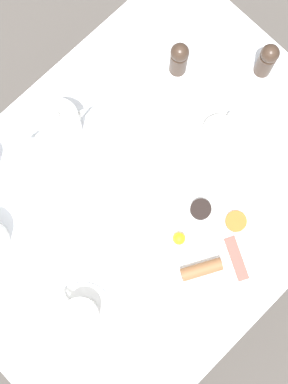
{
  "coord_description": "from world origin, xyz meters",
  "views": [
    {
      "loc": [
        -0.18,
        0.18,
        2.0
      ],
      "look_at": [
        0.0,
        0.0,
        0.73
      ],
      "focal_mm": 50.0,
      "sensor_mm": 36.0,
      "label": 1
    }
  ],
  "objects_px": {
    "breakfast_plate": "(209,241)",
    "napkin_folded": "(84,217)",
    "fork_spare": "(130,380)",
    "teacup_with_saucer_right": "(81,315)",
    "teapot_far": "(59,124)",
    "teacup_with_saucer_left": "(218,135)",
    "pepper_grinder": "(267,60)",
    "salt_grinder": "(179,58)",
    "fork_by_plate": "(126,68)",
    "spoon_for_tea": "(147,145)"
  },
  "relations": [
    {
      "from": "breakfast_plate",
      "to": "fork_by_plate",
      "type": "distance_m",
      "value": 0.49
    },
    {
      "from": "napkin_folded",
      "to": "spoon_for_tea",
      "type": "relative_size",
      "value": 1.02
    },
    {
      "from": "pepper_grinder",
      "to": "salt_grinder",
      "type": "xyz_separation_m",
      "value": [
        0.16,
        0.15,
        0.0
      ]
    },
    {
      "from": "teacup_with_saucer_left",
      "to": "pepper_grinder",
      "type": "xyz_separation_m",
      "value": [
        0.05,
        -0.22,
        0.03
      ]
    },
    {
      "from": "spoon_for_tea",
      "to": "pepper_grinder",
      "type": "bearing_deg",
      "value": -100.2
    },
    {
      "from": "breakfast_plate",
      "to": "salt_grinder",
      "type": "height_order",
      "value": "salt_grinder"
    },
    {
      "from": "fork_by_plate",
      "to": "spoon_for_tea",
      "type": "bearing_deg",
      "value": 149.93
    },
    {
      "from": "spoon_for_tea",
      "to": "fork_spare",
      "type": "height_order",
      "value": "same"
    },
    {
      "from": "pepper_grinder",
      "to": "spoon_for_tea",
      "type": "bearing_deg",
      "value": 79.8
    },
    {
      "from": "breakfast_plate",
      "to": "pepper_grinder",
      "type": "xyz_separation_m",
      "value": [
        0.21,
        -0.42,
        0.05
      ]
    },
    {
      "from": "teacup_with_saucer_left",
      "to": "teacup_with_saucer_right",
      "type": "xyz_separation_m",
      "value": [
        -0.08,
        0.54,
        0.0
      ]
    },
    {
      "from": "breakfast_plate",
      "to": "napkin_folded",
      "type": "relative_size",
      "value": 2.06
    },
    {
      "from": "teacup_with_saucer_right",
      "to": "fork_spare",
      "type": "height_order",
      "value": "teacup_with_saucer_right"
    },
    {
      "from": "breakfast_plate",
      "to": "spoon_for_tea",
      "type": "relative_size",
      "value": 2.11
    },
    {
      "from": "teacup_with_saucer_left",
      "to": "salt_grinder",
      "type": "bearing_deg",
      "value": -17.81
    },
    {
      "from": "breakfast_plate",
      "to": "fork_by_plate",
      "type": "bearing_deg",
      "value": -20.42
    },
    {
      "from": "pepper_grinder",
      "to": "spoon_for_tea",
      "type": "relative_size",
      "value": 0.85
    },
    {
      "from": "breakfast_plate",
      "to": "teacup_with_saucer_right",
      "type": "bearing_deg",
      "value": 75.22
    },
    {
      "from": "breakfast_plate",
      "to": "teacup_with_saucer_right",
      "type": "height_order",
      "value": "teacup_with_saucer_right"
    },
    {
      "from": "napkin_folded",
      "to": "spoon_for_tea",
      "type": "bearing_deg",
      "value": -85.01
    },
    {
      "from": "breakfast_plate",
      "to": "pepper_grinder",
      "type": "relative_size",
      "value": 2.48
    },
    {
      "from": "breakfast_plate",
      "to": "teacup_with_saucer_left",
      "type": "height_order",
      "value": "teacup_with_saucer_left"
    },
    {
      "from": "napkin_folded",
      "to": "fork_spare",
      "type": "relative_size",
      "value": 0.81
    },
    {
      "from": "teacup_with_saucer_right",
      "to": "salt_grinder",
      "type": "height_order",
      "value": "salt_grinder"
    },
    {
      "from": "pepper_grinder",
      "to": "salt_grinder",
      "type": "distance_m",
      "value": 0.22
    },
    {
      "from": "pepper_grinder",
      "to": "teacup_with_saucer_left",
      "type": "bearing_deg",
      "value": 101.74
    },
    {
      "from": "teacup_with_saucer_right",
      "to": "fork_spare",
      "type": "relative_size",
      "value": 0.85
    },
    {
      "from": "teacup_with_saucer_right",
      "to": "pepper_grinder",
      "type": "xyz_separation_m",
      "value": [
        0.12,
        -0.75,
        0.03
      ]
    },
    {
      "from": "pepper_grinder",
      "to": "napkin_folded",
      "type": "xyz_separation_m",
      "value": [
        0.04,
        0.59,
        -0.06
      ]
    },
    {
      "from": "teapot_far",
      "to": "fork_by_plate",
      "type": "xyz_separation_m",
      "value": [
        0.0,
        -0.23,
        -0.05
      ]
    },
    {
      "from": "fork_spare",
      "to": "breakfast_plate",
      "type": "bearing_deg",
      "value": -75.17
    },
    {
      "from": "fork_by_plate",
      "to": "spoon_for_tea",
      "type": "relative_size",
      "value": 1.26
    },
    {
      "from": "napkin_folded",
      "to": "spoon_for_tea",
      "type": "distance_m",
      "value": 0.24
    },
    {
      "from": "teapot_far",
      "to": "napkin_folded",
      "type": "distance_m",
      "value": 0.24
    },
    {
      "from": "breakfast_plate",
      "to": "napkin_folded",
      "type": "distance_m",
      "value": 0.31
    },
    {
      "from": "salt_grinder",
      "to": "fork_spare",
      "type": "distance_m",
      "value": 0.78
    },
    {
      "from": "teapot_far",
      "to": "teacup_with_saucer_left",
      "type": "xyz_separation_m",
      "value": [
        -0.29,
        -0.26,
        -0.02
      ]
    },
    {
      "from": "teapot_far",
      "to": "fork_spare",
      "type": "bearing_deg",
      "value": -100.01
    },
    {
      "from": "fork_spare",
      "to": "teacup_with_saucer_right",
      "type": "bearing_deg",
      "value": -7.25
    },
    {
      "from": "salt_grinder",
      "to": "pepper_grinder",
      "type": "bearing_deg",
      "value": -135.41
    },
    {
      "from": "pepper_grinder",
      "to": "fork_spare",
      "type": "relative_size",
      "value": 0.67
    },
    {
      "from": "salt_grinder",
      "to": "fork_by_plate",
      "type": "relative_size",
      "value": 0.67
    },
    {
      "from": "teacup_with_saucer_right",
      "to": "fork_by_plate",
      "type": "height_order",
      "value": "teacup_with_saucer_right"
    },
    {
      "from": "salt_grinder",
      "to": "napkin_folded",
      "type": "bearing_deg",
      "value": 104.37
    },
    {
      "from": "teacup_with_saucer_left",
      "to": "spoon_for_tea",
      "type": "height_order",
      "value": "teacup_with_saucer_left"
    },
    {
      "from": "teacup_with_saucer_right",
      "to": "fork_by_plate",
      "type": "xyz_separation_m",
      "value": [
        0.37,
        -0.51,
        -0.03
      ]
    },
    {
      "from": "fork_by_plate",
      "to": "breakfast_plate",
      "type": "bearing_deg",
      "value": 159.58
    },
    {
      "from": "teacup_with_saucer_left",
      "to": "spoon_for_tea",
      "type": "relative_size",
      "value": 1.08
    },
    {
      "from": "teapot_far",
      "to": "fork_spare",
      "type": "distance_m",
      "value": 0.63
    },
    {
      "from": "teacup_with_saucer_left",
      "to": "napkin_folded",
      "type": "xyz_separation_m",
      "value": [
        0.09,
        0.37,
        -0.02
      ]
    }
  ]
}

